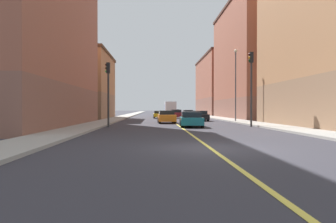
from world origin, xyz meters
The scene contains 19 objects.
ground_plane centered at (0.00, 0.00, 0.00)m, with size 400.00×400.00×0.00m, color #333139.
sidewalk_left centered at (7.82, 49.00, 0.07)m, with size 2.63×168.00×0.15m, color #9E9B93.
sidewalk_right centered at (-7.82, 49.00, 0.07)m, with size 2.63×168.00×0.15m, color #9E9B93.
lane_center_stripe centered at (0.00, 49.00, 0.01)m, with size 0.16×154.00×0.01m, color #E5D14C.
building_left_mid centered at (14.14, 35.74, 8.99)m, with size 10.30×21.29×17.96m.
building_left_far centered at (14.14, 60.20, 6.87)m, with size 10.30×24.17×13.73m.
building_right_corner centered at (-14.14, 14.93, 9.96)m, with size 10.30×21.74×19.91m.
building_right_midblock centered at (-14.14, 35.15, 5.01)m, with size 10.30×14.45×10.00m.
traffic_light_left_near centered at (6.09, 13.92, 4.12)m, with size 0.40×0.32×6.42m.
traffic_light_right_near centered at (-6.12, 13.92, 3.56)m, with size 0.40×0.32×5.44m.
street_lamp_left_near centered at (7.10, 22.77, 5.03)m, with size 0.36×0.36×8.20m.
car_black centered at (3.53, 26.54, 0.63)m, with size 1.92×4.34×1.29m.
car_maroon centered at (1.30, 37.49, 0.66)m, with size 1.91×4.26×1.37m.
car_yellow centered at (-1.50, 37.26, 0.60)m, with size 1.84×4.02×1.18m.
car_silver centered at (3.85, 43.27, 0.64)m, with size 1.90×4.11×1.30m.
car_teal centered at (0.92, 14.06, 0.63)m, with size 2.03×4.23×1.29m.
car_blue centered at (3.25, 65.86, 0.66)m, with size 1.89×3.96×1.33m.
car_orange centered at (-0.92, 20.86, 0.66)m, with size 1.94×4.04×1.36m.
box_truck centered at (1.28, 56.12, 1.62)m, with size 2.46×7.18×3.02m.
Camera 1 is at (-2.22, -12.14, 1.60)m, focal length 32.86 mm.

